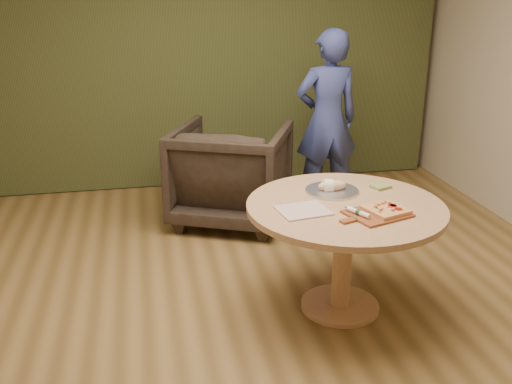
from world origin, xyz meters
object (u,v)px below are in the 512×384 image
Objects in this scene: pizza_paddle at (376,214)px; serving_tray at (332,191)px; bread_roll at (331,186)px; person_standing at (327,120)px; flatbread_pizza at (386,210)px; cutlery_roll at (359,212)px; armchair at (232,169)px; pedestal_table at (344,224)px.

pizza_paddle is 0.46m from serving_tray.
pizza_paddle is 2.45× the size of bread_roll.
bread_roll is 0.11× the size of person_standing.
flatbread_pizza is 1.48× the size of cutlery_roll.
flatbread_pizza is (0.07, 0.01, 0.02)m from pizza_paddle.
bread_roll is 0.20× the size of armchair.
bread_roll reaches higher than pizza_paddle.
cutlery_roll is at bearing -87.15° from bread_roll.
flatbread_pizza is 2.12m from person_standing.
pedestal_table is 0.30m from bread_roll.
pedestal_table is at bearing 100.39° from pizza_paddle.
person_standing reaches higher than cutlery_roll.
pedestal_table is 1.72m from armchair.
armchair is at bearing 107.73° from serving_tray.
serving_tray reaches higher than pedestal_table.
pizza_paddle reaches higher than pedestal_table.
armchair is at bearing 107.41° from bread_roll.
armchair is at bearing 89.28° from pizza_paddle.
bread_roll is (-0.14, 0.45, 0.04)m from pizza_paddle.
pizza_paddle is 0.28× the size of person_standing.
pedestal_table is at bearing 73.29° from person_standing.
cutlery_roll is 0.45m from serving_tray.
person_standing is (0.31, 2.10, 0.07)m from flatbread_pizza.
cutlery_roll is at bearing 128.27° from armchair.
serving_tray is 1.74m from person_standing.
cutlery_roll is 0.11× the size of person_standing.
flatbread_pizza is 0.16× the size of person_standing.
flatbread_pizza reaches higher than pizza_paddle.
serving_tray is 1.51m from armchair.
bread_roll reaches higher than cutlery_roll.
person_standing reaches higher than bread_roll.
serving_tray is at bearing 65.07° from cutlery_roll.
pizza_paddle is at bearing -72.85° from bread_roll.
flatbread_pizza is at bearing 133.50° from armchair.
serving_tray is 1.84× the size of bread_roll.
cutlery_roll is (-0.11, -0.01, 0.02)m from pizza_paddle.
pedestal_table is at bearing -84.53° from bread_roll.
person_standing is at bearing 75.40° from pedestal_table.
pizza_paddle is 2.53× the size of cutlery_roll.
pedestal_table is 0.32m from flatbread_pizza.
flatbread_pizza is 0.18m from cutlery_roll.
pedestal_table is at bearing 130.02° from armchair.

